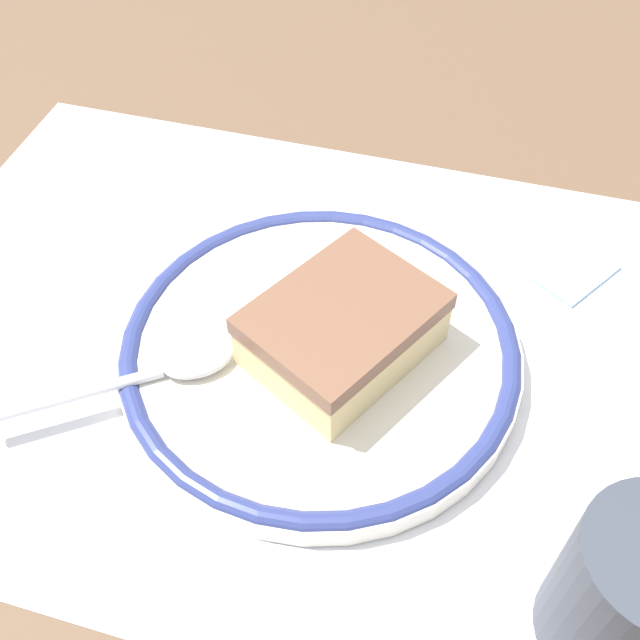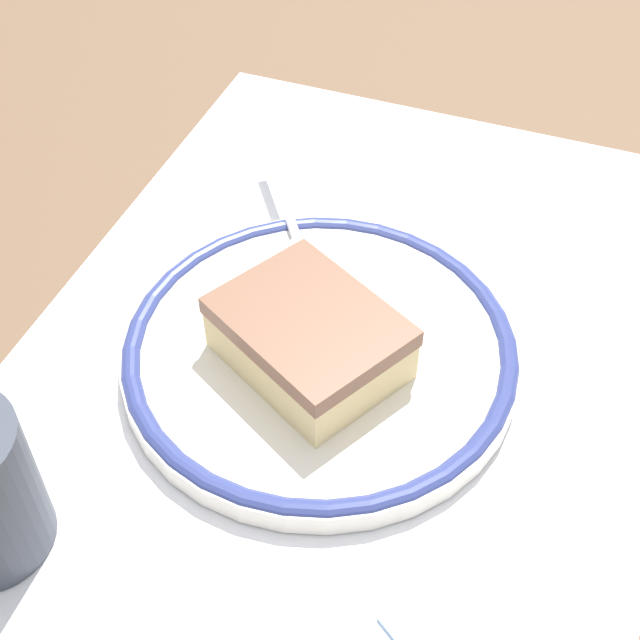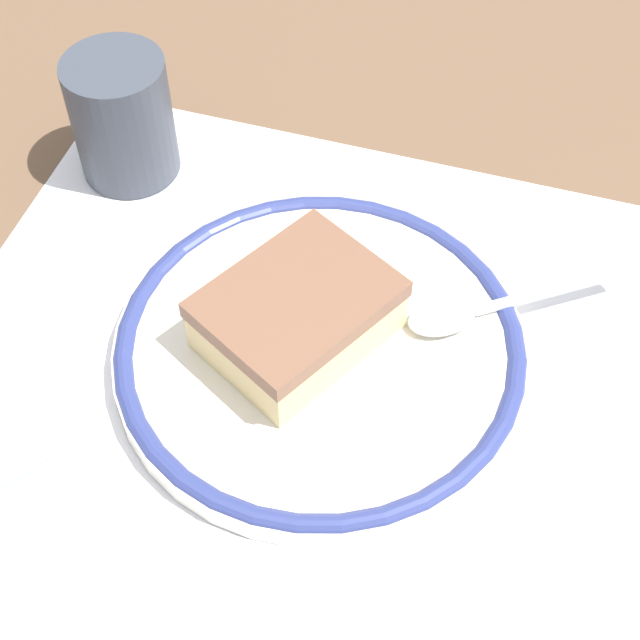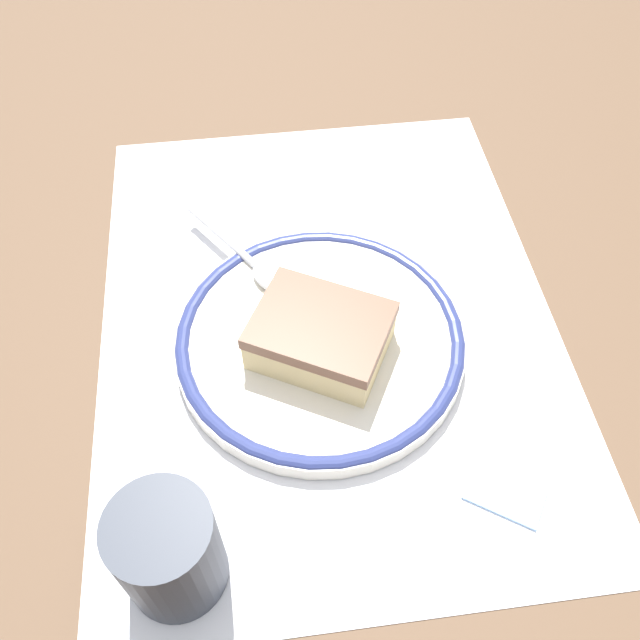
# 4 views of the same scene
# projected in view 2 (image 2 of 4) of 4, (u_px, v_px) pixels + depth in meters

# --- Properties ---
(ground_plane) EXTENTS (2.40, 2.40, 0.00)m
(ground_plane) POSITION_uv_depth(u_px,v_px,m) (354.00, 331.00, 0.52)
(ground_plane) COLOR brown
(placemat) EXTENTS (0.46, 0.35, 0.00)m
(placemat) POSITION_uv_depth(u_px,v_px,m) (354.00, 330.00, 0.51)
(placemat) COLOR white
(placemat) RESTS_ON ground_plane
(plate) EXTENTS (0.22, 0.22, 0.02)m
(plate) POSITION_uv_depth(u_px,v_px,m) (320.00, 351.00, 0.49)
(plate) COLOR silver
(plate) RESTS_ON placemat
(cake_slice) EXTENTS (0.11, 0.12, 0.04)m
(cake_slice) POSITION_uv_depth(u_px,v_px,m) (309.00, 338.00, 0.47)
(cake_slice) COLOR beige
(cake_slice) RESTS_ON plate
(spoon) EXTENTS (0.11, 0.09, 0.01)m
(spoon) POSITION_uv_depth(u_px,v_px,m) (297.00, 238.00, 0.54)
(spoon) COLOR silver
(spoon) RESTS_ON plate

